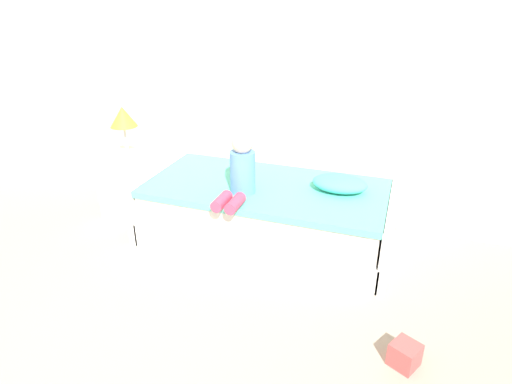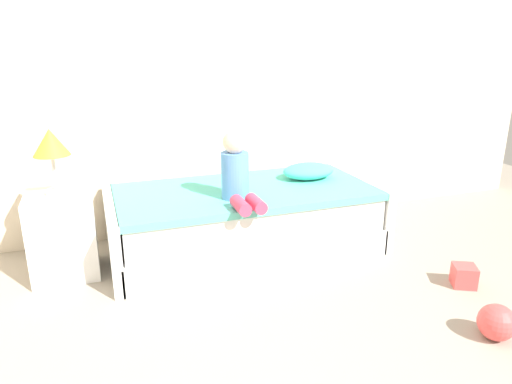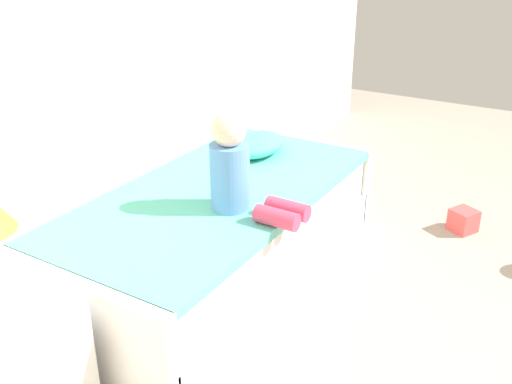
# 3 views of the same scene
# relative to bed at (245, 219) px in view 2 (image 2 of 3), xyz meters

# --- Properties ---
(wall_rear) EXTENTS (7.20, 0.10, 2.90)m
(wall_rear) POSITION_rel_bed_xyz_m (-0.36, 0.60, 1.20)
(wall_rear) COLOR beige
(wall_rear) RESTS_ON ground
(bed) EXTENTS (2.11, 1.00, 0.50)m
(bed) POSITION_rel_bed_xyz_m (0.00, 0.00, 0.00)
(bed) COLOR white
(bed) RESTS_ON ground
(nightstand) EXTENTS (0.44, 0.44, 0.60)m
(nightstand) POSITION_rel_bed_xyz_m (-1.35, 0.02, 0.05)
(nightstand) COLOR white
(nightstand) RESTS_ON ground
(table_lamp) EXTENTS (0.24, 0.24, 0.45)m
(table_lamp) POSITION_rel_bed_xyz_m (-1.35, 0.02, 0.69)
(table_lamp) COLOR silver
(table_lamp) RESTS_ON nightstand
(child_figure) EXTENTS (0.20, 0.51, 0.50)m
(child_figure) POSITION_rel_bed_xyz_m (-0.14, -0.23, 0.46)
(child_figure) COLOR #598CD1
(child_figure) RESTS_ON bed
(pillow) EXTENTS (0.44, 0.30, 0.13)m
(pillow) POSITION_rel_bed_xyz_m (0.59, 0.10, 0.32)
(pillow) COLOR #4CCCBC
(pillow) RESTS_ON bed
(toy_ball) EXTENTS (0.21, 0.21, 0.21)m
(toy_ball) POSITION_rel_bed_xyz_m (0.93, -1.63, -0.14)
(toy_ball) COLOR #E54C4C
(toy_ball) RESTS_ON ground
(toy_block) EXTENTS (0.20, 0.20, 0.15)m
(toy_block) POSITION_rel_bed_xyz_m (1.21, -1.09, -0.17)
(toy_block) COLOR #E54C4C
(toy_block) RESTS_ON ground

